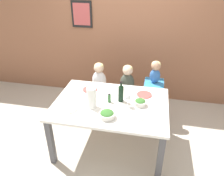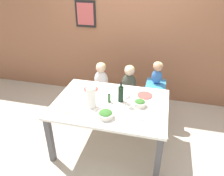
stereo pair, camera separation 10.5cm
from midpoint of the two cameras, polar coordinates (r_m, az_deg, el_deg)
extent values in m
plane|color=#BCB2A3|center=(3.33, -1.21, -14.46)|extent=(14.00, 14.00, 0.00)
cube|color=#8E5B42|center=(4.00, 3.43, 15.44)|extent=(10.00, 0.06, 2.70)
cube|color=black|center=(4.11, -8.67, 18.52)|extent=(0.37, 0.02, 0.46)
cube|color=#B74C4C|center=(4.10, -8.74, 18.49)|extent=(0.31, 0.00, 0.38)
cube|color=white|center=(2.89, -1.36, -4.19)|extent=(1.49, 1.06, 0.03)
cube|color=#4C4C51|center=(2.98, -16.71, -13.36)|extent=(0.07, 0.07, 0.69)
cube|color=#4C4C51|center=(2.71, 11.33, -17.62)|extent=(0.07, 0.07, 0.69)
cube|color=#4C4C51|center=(3.64, -10.22, -3.73)|extent=(0.07, 0.07, 0.69)
cube|color=#4C4C51|center=(3.43, 11.77, -6.20)|extent=(0.07, 0.07, 0.69)
cylinder|color=silver|center=(3.81, -6.46, -4.36)|extent=(0.04, 0.04, 0.41)
cylinder|color=silver|center=(3.74, -2.49, -4.84)|extent=(0.04, 0.04, 0.41)
cylinder|color=silver|center=(4.02, -5.33, -2.27)|extent=(0.04, 0.04, 0.41)
cylinder|color=silver|center=(3.96, -1.56, -2.69)|extent=(0.04, 0.04, 0.41)
cube|color=tan|center=(3.76, -4.08, -0.54)|extent=(0.36, 0.41, 0.05)
cylinder|color=silver|center=(3.70, 0.57, -5.20)|extent=(0.04, 0.04, 0.41)
cylinder|color=silver|center=(3.67, 4.74, -5.66)|extent=(0.04, 0.04, 0.41)
cylinder|color=silver|center=(3.93, 1.33, -3.00)|extent=(0.04, 0.04, 0.41)
cylinder|color=silver|center=(3.90, 5.25, -3.42)|extent=(0.04, 0.04, 0.41)
cube|color=tan|center=(3.67, 3.07, -1.28)|extent=(0.36, 0.41, 0.05)
cylinder|color=silver|center=(3.62, 7.73, -4.35)|extent=(0.04, 0.04, 0.63)
cylinder|color=silver|center=(3.62, 11.37, -4.70)|extent=(0.04, 0.04, 0.63)
cylinder|color=silver|center=(3.81, 8.02, -2.46)|extent=(0.04, 0.04, 0.63)
cylinder|color=silver|center=(3.81, 11.47, -2.80)|extent=(0.04, 0.04, 0.63)
cube|color=teal|center=(3.54, 10.10, 1.09)|extent=(0.31, 0.35, 0.05)
ellipsoid|color=silver|center=(3.67, -4.18, 2.04)|extent=(0.23, 0.18, 0.33)
sphere|color=beige|center=(3.57, -4.31, 5.26)|extent=(0.16, 0.16, 0.16)
ellipsoid|color=#DBC684|center=(3.57, -4.29, 5.68)|extent=(0.16, 0.15, 0.11)
ellipsoid|color=#3D4238|center=(3.58, 3.15, 1.35)|extent=(0.23, 0.18, 0.33)
sphere|color=beige|center=(3.48, 3.25, 4.64)|extent=(0.16, 0.16, 0.16)
ellipsoid|color=#DBC684|center=(3.48, 3.28, 5.06)|extent=(0.16, 0.15, 0.11)
ellipsoid|color=#3366B2|center=(3.48, 10.30, 3.13)|extent=(0.16, 0.13, 0.23)
sphere|color=tan|center=(3.41, 10.55, 5.71)|extent=(0.15, 0.15, 0.15)
ellipsoid|color=#DBC684|center=(3.41, 10.59, 6.10)|extent=(0.14, 0.14, 0.10)
cylinder|color=black|center=(2.86, 1.29, -1.59)|extent=(0.07, 0.07, 0.21)
cylinder|color=black|center=(2.79, 1.32, 0.95)|extent=(0.03, 0.03, 0.08)
cylinder|color=black|center=(2.78, 1.33, 1.46)|extent=(0.03, 0.03, 0.02)
cylinder|color=white|center=(2.73, -6.42, -2.58)|extent=(0.12, 0.12, 0.28)
cylinder|color=white|center=(2.82, 2.94, -4.71)|extent=(0.06, 0.06, 0.00)
cylinder|color=white|center=(2.79, 2.96, -3.96)|extent=(0.01, 0.01, 0.08)
ellipsoid|color=white|center=(2.74, 3.01, -2.44)|extent=(0.08, 0.08, 0.09)
cylinder|color=silver|center=(2.60, -2.48, -7.14)|extent=(0.19, 0.19, 0.07)
ellipsoid|color=#336628|center=(2.58, -2.50, -6.56)|extent=(0.16, 0.16, 0.05)
cylinder|color=silver|center=(2.83, 6.31, -3.96)|extent=(0.16, 0.16, 0.07)
ellipsoid|color=#336628|center=(2.81, 6.34, -3.40)|extent=(0.13, 0.13, 0.05)
cylinder|color=silver|center=(2.81, -12.18, -5.35)|extent=(0.21, 0.21, 0.01)
cylinder|color=#D14C47|center=(3.19, -6.73, -0.39)|extent=(0.21, 0.21, 0.01)
cylinder|color=#D14C47|center=(3.07, 7.47, -1.74)|extent=(0.21, 0.21, 0.01)
cylinder|color=silver|center=(2.64, 5.24, -7.34)|extent=(0.21, 0.21, 0.01)
cylinder|color=#336633|center=(2.86, -1.78, -2.72)|extent=(0.04, 0.04, 0.11)
cone|color=black|center=(2.83, -1.80, -1.56)|extent=(0.03, 0.03, 0.02)
camera|label=1|loc=(0.05, -91.06, -0.59)|focal=35.00mm
camera|label=2|loc=(0.05, 88.94, 0.59)|focal=35.00mm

